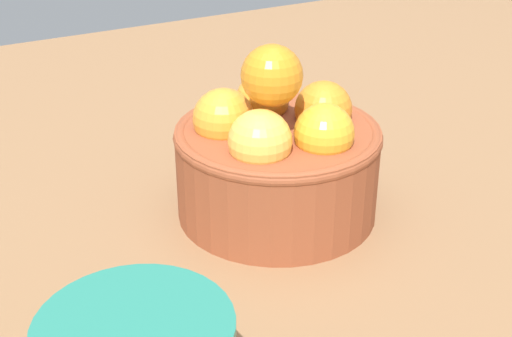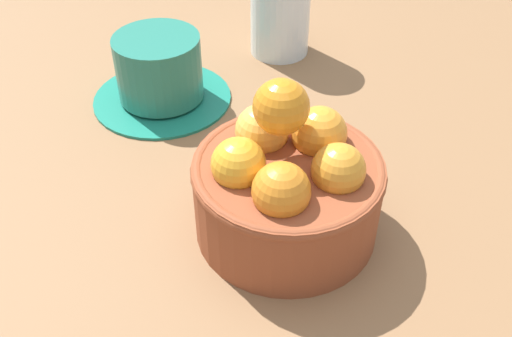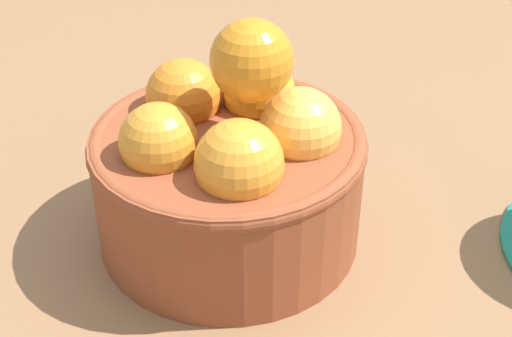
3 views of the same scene
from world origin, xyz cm
name	(u,v)px [view 3 (image 3 of 3)]	position (x,y,z in cm)	size (l,w,h in cm)	color
ground_plane	(231,262)	(0.00, 0.00, -2.11)	(128.07, 102.92, 4.22)	brown
terracotta_bowl	(229,167)	(-0.06, -0.03, 4.61)	(14.63, 14.63, 13.07)	brown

